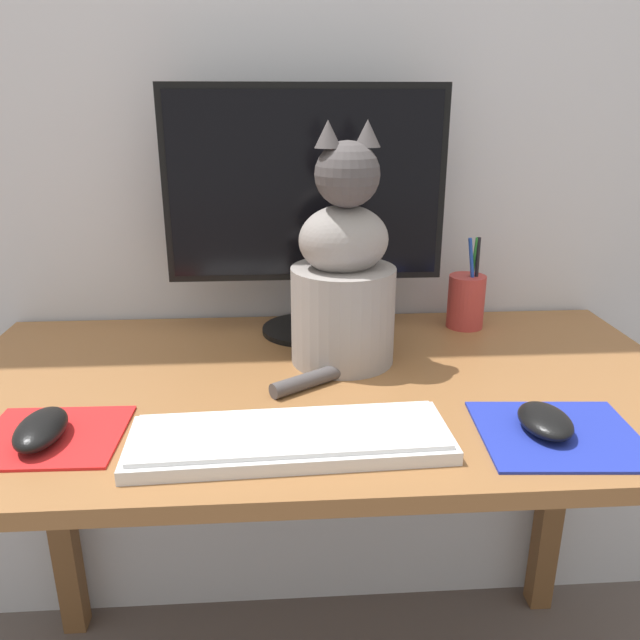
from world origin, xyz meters
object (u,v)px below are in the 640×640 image
object	(u,v)px
computer_mouse_left	(41,429)
pen_cup	(466,300)
keyboard	(290,438)
computer_mouse_right	(545,421)
monitor	(305,200)
cat	(343,278)

from	to	relation	value
computer_mouse_left	pen_cup	bearing A→B (deg)	30.78
keyboard	computer_mouse_right	bearing A→B (deg)	-0.56
keyboard	monitor	bearing A→B (deg)	82.27
computer_mouse_left	keyboard	bearing A→B (deg)	-5.11
computer_mouse_left	monitor	bearing A→B (deg)	47.22
monitor	computer_mouse_right	xyz separation A→B (m)	(0.30, -0.41, -0.24)
monitor	cat	size ratio (longest dim) A/B	1.28
computer_mouse_right	pen_cup	distance (m)	0.42
cat	pen_cup	xyz separation A→B (m)	(0.26, 0.15, -0.09)
computer_mouse_left	pen_cup	xyz separation A→B (m)	(0.68, 0.40, 0.03)
monitor	pen_cup	distance (m)	0.37
keyboard	cat	world-z (taller)	cat
monitor	cat	world-z (taller)	monitor
computer_mouse_right	pen_cup	size ratio (longest dim) A/B	0.55
keyboard	computer_mouse_left	distance (m)	0.32
cat	pen_cup	world-z (taller)	cat
keyboard	pen_cup	distance (m)	0.56
keyboard	cat	bearing A→B (deg)	68.69
computer_mouse_left	computer_mouse_right	xyz separation A→B (m)	(0.66, -0.02, -0.00)
pen_cup	monitor	bearing A→B (deg)	-178.01
computer_mouse_left	computer_mouse_right	world-z (taller)	computer_mouse_left
pen_cup	cat	bearing A→B (deg)	-149.05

